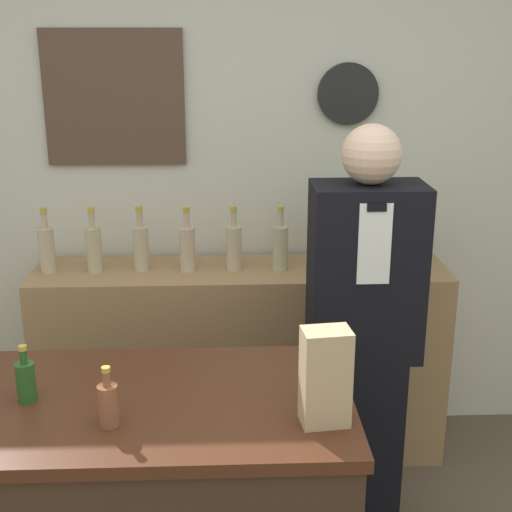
% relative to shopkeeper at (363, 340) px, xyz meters
% --- Properties ---
extents(back_wall, '(5.20, 0.09, 2.70)m').
position_rel_shopkeeper_xyz_m(back_wall, '(-0.53, 0.86, 0.51)').
color(back_wall, beige).
rests_on(back_wall, ground_plane).
extents(back_shelf, '(1.93, 0.43, 0.95)m').
position_rel_shopkeeper_xyz_m(back_shelf, '(-0.47, 0.59, -0.37)').
color(back_shelf, '#9E754C').
rests_on(back_shelf, ground_plane).
extents(shopkeeper, '(0.43, 0.27, 1.69)m').
position_rel_shopkeeper_xyz_m(shopkeeper, '(0.00, 0.00, 0.00)').
color(shopkeeper, black).
rests_on(shopkeeper, ground_plane).
extents(potted_plant, '(0.32, 0.32, 0.40)m').
position_rel_shopkeeper_xyz_m(potted_plant, '(0.15, 0.57, 0.33)').
color(potted_plant, '#B27047').
rests_on(potted_plant, back_shelf).
extents(paper_bag, '(0.14, 0.11, 0.28)m').
position_rel_shopkeeper_xyz_m(paper_bag, '(-0.26, -0.79, 0.25)').
color(paper_bag, tan).
rests_on(paper_bag, display_counter).
extents(counter_bottle_1, '(0.06, 0.06, 0.18)m').
position_rel_shopkeeper_xyz_m(counter_bottle_1, '(-1.13, -0.63, 0.18)').
color(counter_bottle_1, '#234F1E').
rests_on(counter_bottle_1, display_counter).
extents(counter_bottle_2, '(0.06, 0.06, 0.18)m').
position_rel_shopkeeper_xyz_m(counter_bottle_2, '(-0.87, -0.78, 0.18)').
color(counter_bottle_2, brown).
rests_on(counter_bottle_2, display_counter).
extents(shelf_bottle_0, '(0.07, 0.07, 0.30)m').
position_rel_shopkeeper_xyz_m(shelf_bottle_0, '(-1.35, 0.58, 0.22)').
color(shelf_bottle_0, tan).
rests_on(shelf_bottle_0, back_shelf).
extents(shelf_bottle_1, '(0.07, 0.07, 0.30)m').
position_rel_shopkeeper_xyz_m(shelf_bottle_1, '(-1.14, 0.58, 0.22)').
color(shelf_bottle_1, tan).
rests_on(shelf_bottle_1, back_shelf).
extents(shelf_bottle_2, '(0.07, 0.07, 0.30)m').
position_rel_shopkeeper_xyz_m(shelf_bottle_2, '(-0.93, 0.59, 0.22)').
color(shelf_bottle_2, tan).
rests_on(shelf_bottle_2, back_shelf).
extents(shelf_bottle_3, '(0.07, 0.07, 0.30)m').
position_rel_shopkeeper_xyz_m(shelf_bottle_3, '(-0.71, 0.57, 0.22)').
color(shelf_bottle_3, tan).
rests_on(shelf_bottle_3, back_shelf).
extents(shelf_bottle_4, '(0.07, 0.07, 0.30)m').
position_rel_shopkeeper_xyz_m(shelf_bottle_4, '(-0.50, 0.58, 0.22)').
color(shelf_bottle_4, tan).
rests_on(shelf_bottle_4, back_shelf).
extents(shelf_bottle_5, '(0.07, 0.07, 0.30)m').
position_rel_shopkeeper_xyz_m(shelf_bottle_5, '(-0.29, 0.57, 0.22)').
color(shelf_bottle_5, tan).
rests_on(shelf_bottle_5, back_shelf).
extents(shelf_bottle_6, '(0.07, 0.07, 0.30)m').
position_rel_shopkeeper_xyz_m(shelf_bottle_6, '(-0.07, 0.58, 0.22)').
color(shelf_bottle_6, tan).
rests_on(shelf_bottle_6, back_shelf).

